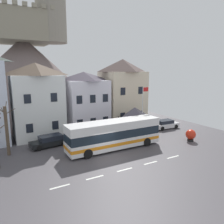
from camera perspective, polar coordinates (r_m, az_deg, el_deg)
ground_plane at (r=22.60m, az=-0.39°, el=-12.41°), size 40.00×60.00×0.07m
townhouse_01 at (r=30.40m, az=-19.04°, el=2.80°), size 6.28×5.09×9.89m
townhouse_02 at (r=32.95m, az=-7.29°, el=2.86°), size 5.89×6.25×8.71m
townhouse_03 at (r=35.40m, az=2.78°, el=5.09°), size 6.43×5.39×10.66m
hilltop_castle at (r=48.57m, az=-21.69°, el=9.41°), size 32.94×32.94×23.13m
transit_bus at (r=25.00m, az=0.60°, el=-5.98°), size 11.25×2.70×3.27m
bus_shelter at (r=30.51m, az=6.01°, el=-0.13°), size 3.60×3.60×3.85m
parked_car_00 at (r=34.80m, az=13.87°, el=-3.14°), size 4.21×1.97×1.35m
parked_car_02 at (r=27.08m, az=-16.08°, el=-7.30°), size 4.54×2.28×1.33m
parked_car_03 at (r=32.35m, az=6.59°, el=-3.91°), size 4.60×2.39×1.39m
pedestrian_00 at (r=29.24m, az=5.02°, el=-5.17°), size 0.35×0.35×1.54m
pedestrian_01 at (r=30.71m, az=11.19°, el=-4.39°), size 0.35×0.35×1.62m
public_bench at (r=33.78m, az=6.97°, el=-3.64°), size 1.73×0.48×0.87m
flagpole at (r=30.56m, az=8.16°, el=1.33°), size 0.95×0.10×6.68m
harbour_buoy at (r=29.53m, az=19.99°, el=-5.65°), size 1.27×1.27×1.52m
bare_tree_01 at (r=25.30m, az=-25.94°, el=-4.37°), size 1.59×1.48×5.71m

